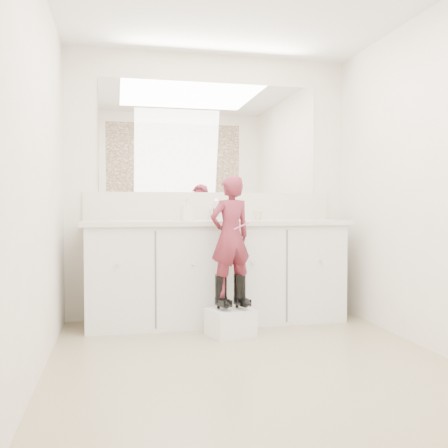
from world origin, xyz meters
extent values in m
plane|color=#90805E|center=(0.00, 0.00, 0.00)|extent=(3.00, 3.00, 0.00)
plane|color=beige|center=(0.00, 1.50, 1.20)|extent=(2.60, 0.00, 2.60)
plane|color=beige|center=(0.00, -1.50, 1.20)|extent=(2.60, 0.00, 2.60)
plane|color=beige|center=(-1.30, 0.00, 1.20)|extent=(0.00, 3.00, 3.00)
plane|color=beige|center=(1.30, 0.00, 1.20)|extent=(0.00, 3.00, 3.00)
cube|color=silver|center=(0.00, 1.23, 0.42)|extent=(2.20, 0.55, 0.85)
cube|color=beige|center=(0.00, 1.21, 0.87)|extent=(2.28, 0.58, 0.04)
cube|color=beige|center=(0.00, 1.49, 1.02)|extent=(2.28, 0.03, 0.25)
cube|color=white|center=(0.00, 1.49, 1.64)|extent=(2.00, 0.02, 1.00)
cube|color=#472819|center=(0.00, -1.49, 1.65)|extent=(2.00, 0.01, 1.20)
cylinder|color=silver|center=(0.00, 1.38, 0.94)|extent=(0.08, 0.08, 0.10)
imported|color=beige|center=(0.38, 1.26, 0.93)|extent=(0.11, 0.11, 0.09)
imported|color=silver|center=(-0.27, 1.16, 0.98)|extent=(0.10, 0.10, 0.18)
cube|color=white|center=(0.02, 0.74, 0.10)|extent=(0.39, 0.35, 0.21)
imported|color=#A83345|center=(0.02, 0.75, 0.78)|extent=(0.39, 0.31, 0.94)
cylinder|color=#CC4F7B|center=(0.09, 0.68, 0.86)|extent=(0.13, 0.05, 0.06)
camera|label=1|loc=(-0.85, -3.02, 1.01)|focal=40.00mm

